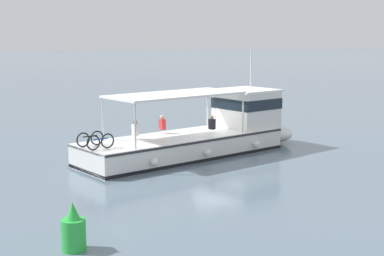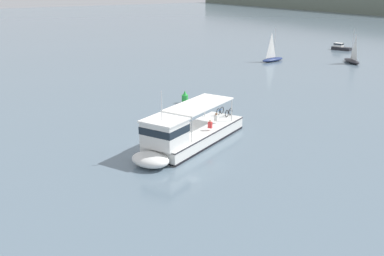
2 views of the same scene
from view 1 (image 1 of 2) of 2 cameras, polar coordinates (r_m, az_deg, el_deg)
ground_plane at (r=29.29m, az=2.62°, el=-2.44°), size 400.00×400.00×0.00m
ferry_main at (r=28.91m, az=1.56°, el=-0.55°), size 8.48×12.74×5.32m
channel_buoy at (r=16.42m, az=-11.88°, el=-10.11°), size 0.70×0.70×1.40m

